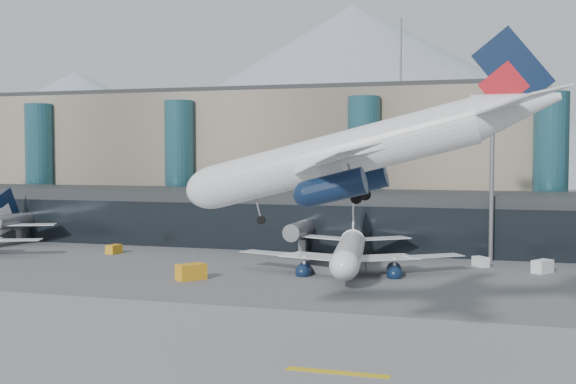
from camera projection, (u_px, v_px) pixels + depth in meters
The scene contains 15 objects.
ground at pixel (181, 314), 74.59m from camera, with size 900.00×900.00×0.00m, color #515154.
runway_strip at pixel (104, 352), 60.25m from camera, with size 400.00×40.00×0.04m, color slate.
runway_markings at pixel (104, 352), 60.25m from camera, with size 128.00×1.00×0.02m.
concourse at pixel (319, 219), 129.54m from camera, with size 170.00×27.00×10.00m.
terminal_main at pixel (249, 159), 167.04m from camera, with size 130.00×30.00×31.00m.
teal_towers at pixel (268, 167), 148.95m from camera, with size 116.40×19.40×46.00m.
mountain_ridge at pixel (478, 105), 430.99m from camera, with size 910.00×400.00×110.00m.
lightmast_mid at pixel (492, 168), 111.11m from camera, with size 3.00×1.20×25.60m.
hero_jet at pixel (375, 137), 56.63m from camera, with size 30.94×31.90×10.27m.
jet_parked_mid at pixel (350, 243), 102.11m from camera, with size 32.79×33.03×10.69m.
veh_b at pixel (114, 249), 120.04m from camera, with size 2.57×1.58×1.48m, color orange.
veh_c at pixel (324, 266), 100.22m from camera, with size 3.56×1.88×1.98m, color #4E4F53.
veh_d at pixel (542, 266), 100.45m from camera, with size 3.18×1.70×1.81m, color silver.
veh_g at pixel (481, 262), 106.24m from camera, with size 2.46×1.44×1.44m, color silver.
veh_h at pixel (191, 272), 95.02m from camera, with size 3.79×1.99×2.09m, color orange.
Camera 1 is at (31.89, -67.50, 16.54)m, focal length 45.00 mm.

